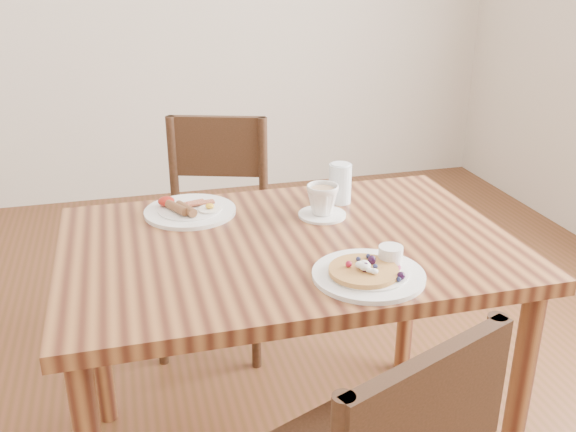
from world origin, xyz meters
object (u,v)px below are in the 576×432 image
at_px(pancake_plate, 370,271).
at_px(teacup_saucer, 322,202).
at_px(chair_far, 215,222).
at_px(water_glass, 340,183).
at_px(dining_table, 288,273).
at_px(breakfast_plate, 189,210).

distance_m(pancake_plate, teacup_saucer, 0.39).
bearing_deg(teacup_saucer, pancake_plate, -91.05).
bearing_deg(chair_far, teacup_saucer, 128.06).
bearing_deg(pancake_plate, water_glass, 79.07).
height_order(dining_table, chair_far, chair_far).
bearing_deg(dining_table, teacup_saucer, 44.38).
bearing_deg(water_glass, dining_table, -134.48).
bearing_deg(dining_table, chair_far, 96.37).
relative_size(teacup_saucer, water_glass, 1.15).
bearing_deg(dining_table, pancake_plate, -62.18).
xyz_separation_m(dining_table, pancake_plate, (0.13, -0.25, 0.11)).
xyz_separation_m(dining_table, chair_far, (-0.09, 0.78, -0.16)).
xyz_separation_m(dining_table, teacup_saucer, (0.14, 0.14, 0.14)).
relative_size(dining_table, teacup_saucer, 8.57).
relative_size(chair_far, teacup_saucer, 6.29).
height_order(chair_far, pancake_plate, chair_far).
distance_m(breakfast_plate, teacup_saucer, 0.40).
bearing_deg(chair_far, pancake_plate, 120.53).
relative_size(pancake_plate, water_glass, 2.21).
relative_size(dining_table, chair_far, 1.36).
bearing_deg(dining_table, breakfast_plate, 132.18).
bearing_deg(water_glass, pancake_plate, -100.93).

